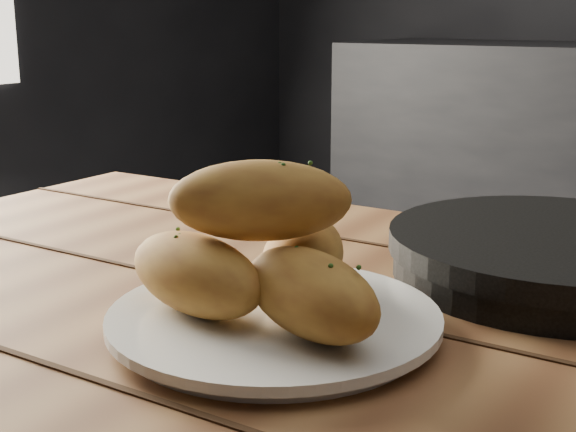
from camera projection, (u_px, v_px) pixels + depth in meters
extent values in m
cylinder|color=silver|center=(274.00, 326.00, 0.62)|extent=(0.23, 0.23, 0.01)
cylinder|color=silver|center=(274.00, 316.00, 0.62)|extent=(0.26, 0.26, 0.01)
ellipsoid|color=#B28231|center=(196.00, 274.00, 0.61)|extent=(0.15, 0.10, 0.06)
ellipsoid|color=#B28231|center=(310.00, 293.00, 0.57)|extent=(0.15, 0.12, 0.06)
ellipsoid|color=#B28231|center=(303.00, 256.00, 0.66)|extent=(0.11, 0.15, 0.06)
ellipsoid|color=#B28231|center=(260.00, 200.00, 0.60)|extent=(0.15, 0.13, 0.06)
cylinder|color=black|center=(556.00, 263.00, 0.75)|extent=(0.30, 0.30, 0.03)
cylinder|color=black|center=(558.00, 243.00, 0.74)|extent=(0.31, 0.31, 0.02)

